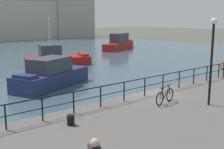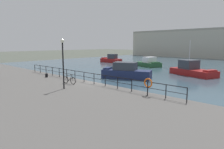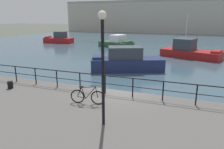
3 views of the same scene
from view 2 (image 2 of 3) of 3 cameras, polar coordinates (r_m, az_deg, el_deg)
The scene contains 12 objects.
ground_plane at distance 22.07m, azimuth -5.17°, elevation -4.18°, with size 240.00×240.00×0.00m, color #4C5147.
water_basin at distance 47.50m, azimuth 23.30°, elevation 2.04°, with size 80.00×60.00×0.01m, color #385160.
quay_promenade at distance 18.46m, azimuth -20.58°, elevation -5.92°, with size 56.00×13.00×0.84m, color #565451.
moored_blue_motorboat at distance 53.75m, azimuth -0.19°, elevation 4.28°, with size 5.76×3.00×2.21m.
moored_cabin_cruiser at distance 44.64m, azimuth 10.24°, elevation 3.19°, with size 6.15×4.44×2.08m.
moored_white_yacht at distance 28.90m, azimuth 3.96°, elevation 0.73°, with size 7.24×4.92×2.30m.
moored_harbor_tender at distance 34.05m, azimuth 21.55°, elevation 1.19°, with size 7.73×5.12×5.40m.
quay_railing at distance 21.81m, azimuth -7.88°, elevation -0.16°, with size 22.59×0.07×1.08m.
parked_bicycle at distance 21.07m, azimuth -11.94°, elevation -1.54°, with size 1.75×0.36×0.98m.
mooring_bollard at distance 25.99m, azimuth -17.92°, elevation -0.24°, with size 0.32×0.32×0.44m, color black.
life_ring_stand at distance 16.09m, azimuth 10.11°, elevation -2.50°, with size 0.75×0.16×1.40m.
quay_lamp_post at distance 18.59m, azimuth -13.63°, elevation 4.73°, with size 0.32×0.32×4.44m.
Camera 2 is at (16.17, -14.20, 4.88)m, focal length 32.53 mm.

